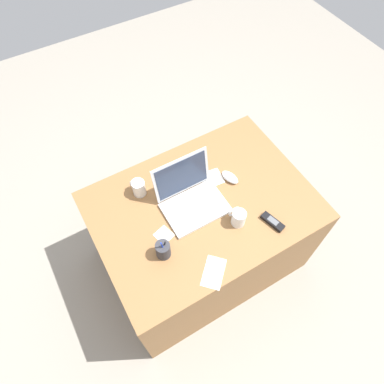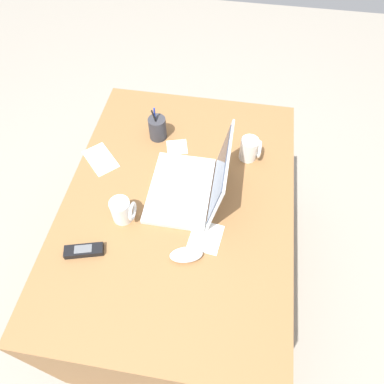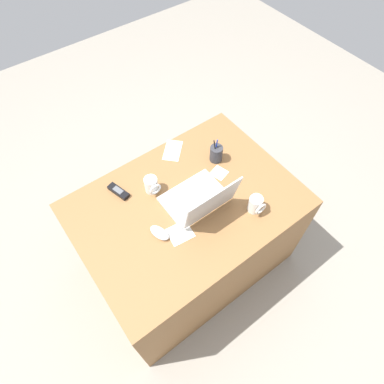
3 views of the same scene
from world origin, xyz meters
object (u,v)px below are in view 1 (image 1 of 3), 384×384
Objects in this scene: laptop at (190,197)px; coffee_mug_tall at (139,187)px; computer_mouse at (230,177)px; coffee_mug_white at (238,217)px; pen_holder at (163,250)px; cordless_phone at (273,222)px.

laptop is 0.30m from coffee_mug_tall.
computer_mouse is 1.16× the size of coffee_mug_white.
pen_holder is at bearing -173.68° from computer_mouse.
coffee_mug_white is 0.43m from pen_holder.
coffee_mug_tall reaches higher than coffee_mug_white.
pen_holder is (-0.43, 0.04, 0.00)m from coffee_mug_white.
laptop is 0.28m from coffee_mug_white.
computer_mouse is 0.36m from cordless_phone.
coffee_mug_tall is 0.72× the size of cordless_phone.
coffee_mug_white is 0.19m from cordless_phone.
coffee_mug_tall is 0.40m from pen_holder.
laptop is at bearing 132.96° from cordless_phone.
computer_mouse is at bearing 64.84° from coffee_mug_white.
pen_holder reaches higher than coffee_mug_white.
coffee_mug_white is (0.15, -0.24, -0.00)m from laptop.
computer_mouse is at bearing -20.02° from coffee_mug_tall.
laptop is at bearing -42.08° from coffee_mug_tall.
laptop reaches higher than computer_mouse.
computer_mouse is 0.53m from coffee_mug_tall.
coffee_mug_white is 0.61× the size of pen_holder.
coffee_mug_tall reaches higher than cordless_phone.
coffee_mug_white reaches higher than computer_mouse.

